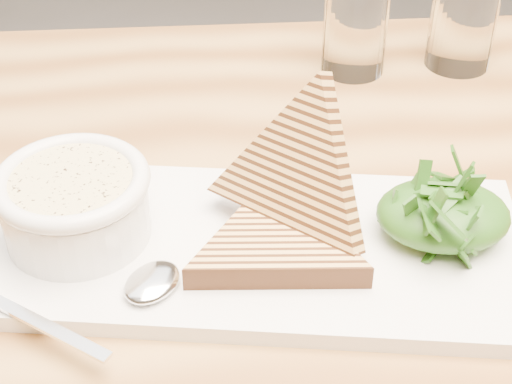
{
  "coord_description": "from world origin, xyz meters",
  "views": [
    {
      "loc": [
        -0.09,
        -0.57,
        1.17
      ],
      "look_at": [
        -0.09,
        -0.07,
        0.79
      ],
      "focal_mm": 55.0,
      "sensor_mm": 36.0,
      "label": 1
    }
  ],
  "objects_px": {
    "platter": "(256,248)",
    "glass_near": "(355,26)",
    "table_top": "(278,221)",
    "soup_bowl": "(76,211)",
    "glass_far": "(463,19)"
  },
  "relations": [
    {
      "from": "platter",
      "to": "glass_near",
      "type": "xyz_separation_m",
      "value": [
        0.11,
        0.32,
        0.05
      ]
    },
    {
      "from": "table_top",
      "to": "glass_far",
      "type": "relative_size",
      "value": 9.86
    },
    {
      "from": "table_top",
      "to": "platter",
      "type": "xyz_separation_m",
      "value": [
        -0.02,
        -0.07,
        0.03
      ]
    },
    {
      "from": "table_top",
      "to": "glass_near",
      "type": "relative_size",
      "value": 10.17
    },
    {
      "from": "glass_near",
      "to": "glass_far",
      "type": "relative_size",
      "value": 0.97
    },
    {
      "from": "platter",
      "to": "soup_bowl",
      "type": "distance_m",
      "value": 0.15
    },
    {
      "from": "platter",
      "to": "glass_near",
      "type": "bearing_deg",
      "value": 71.27
    },
    {
      "from": "table_top",
      "to": "glass_far",
      "type": "bearing_deg",
      "value": 51.31
    },
    {
      "from": "platter",
      "to": "glass_far",
      "type": "xyz_separation_m",
      "value": [
        0.23,
        0.33,
        0.05
      ]
    },
    {
      "from": "platter",
      "to": "table_top",
      "type": "bearing_deg",
      "value": 74.27
    },
    {
      "from": "table_top",
      "to": "glass_near",
      "type": "height_order",
      "value": "glass_near"
    },
    {
      "from": "glass_near",
      "to": "glass_far",
      "type": "distance_m",
      "value": 0.12
    },
    {
      "from": "table_top",
      "to": "soup_bowl",
      "type": "distance_m",
      "value": 0.18
    },
    {
      "from": "platter",
      "to": "soup_bowl",
      "type": "relative_size",
      "value": 3.7
    },
    {
      "from": "platter",
      "to": "glass_near",
      "type": "height_order",
      "value": "glass_near"
    }
  ]
}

